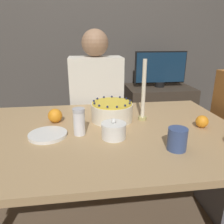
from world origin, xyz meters
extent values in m
cube|color=#4C4742|center=(0.00, 1.40, 1.30)|extent=(8.00, 0.05, 2.60)
cube|color=tan|center=(0.00, 0.00, 0.71)|extent=(1.49, 0.92, 0.03)
cylinder|color=tan|center=(0.68, 0.40, 0.35)|extent=(0.07, 0.07, 0.69)
cylinder|color=#EFE5CC|center=(0.11, 0.14, 0.77)|extent=(0.23, 0.23, 0.10)
cylinder|color=yellow|center=(0.11, 0.14, 0.82)|extent=(0.22, 0.22, 0.01)
sphere|color=#23284C|center=(0.21, 0.14, 0.83)|extent=(0.01, 0.01, 0.01)
sphere|color=#23284C|center=(0.20, 0.19, 0.83)|extent=(0.01, 0.01, 0.01)
sphere|color=#23284C|center=(0.16, 0.22, 0.83)|extent=(0.01, 0.01, 0.01)
sphere|color=#23284C|center=(0.12, 0.24, 0.83)|extent=(0.01, 0.01, 0.01)
sphere|color=#23284C|center=(0.07, 0.23, 0.83)|extent=(0.01, 0.01, 0.01)
sphere|color=#23284C|center=(0.03, 0.21, 0.83)|extent=(0.01, 0.01, 0.01)
sphere|color=#23284C|center=(0.01, 0.16, 0.83)|extent=(0.01, 0.01, 0.01)
sphere|color=#23284C|center=(0.01, 0.11, 0.83)|extent=(0.01, 0.01, 0.01)
sphere|color=#23284C|center=(0.03, 0.07, 0.83)|extent=(0.01, 0.01, 0.01)
sphere|color=#23284C|center=(0.07, 0.04, 0.83)|extent=(0.01, 0.01, 0.01)
sphere|color=#23284C|center=(0.12, 0.04, 0.83)|extent=(0.01, 0.01, 0.01)
sphere|color=#23284C|center=(0.16, 0.05, 0.83)|extent=(0.01, 0.01, 0.01)
sphere|color=#23284C|center=(0.20, 0.09, 0.83)|extent=(0.01, 0.01, 0.01)
cylinder|color=white|center=(0.08, -0.09, 0.75)|extent=(0.11, 0.11, 0.06)
cylinder|color=white|center=(0.08, -0.09, 0.79)|extent=(0.12, 0.12, 0.01)
sphere|color=white|center=(0.08, -0.09, 0.81)|extent=(0.02, 0.02, 0.02)
cylinder|color=white|center=(-0.08, -0.03, 0.78)|extent=(0.06, 0.06, 0.11)
cylinder|color=silver|center=(-0.08, -0.03, 0.85)|extent=(0.06, 0.06, 0.02)
cylinder|color=white|center=(-0.23, -0.04, 0.73)|extent=(0.18, 0.18, 0.01)
cylinder|color=white|center=(-0.23, -0.04, 0.74)|extent=(0.18, 0.18, 0.01)
cylinder|color=tan|center=(0.28, 0.12, 0.73)|extent=(0.05, 0.05, 0.02)
cylinder|color=silver|center=(0.28, 0.12, 0.90)|extent=(0.02, 0.02, 0.32)
cylinder|color=#384C7F|center=(0.33, -0.24, 0.77)|extent=(0.08, 0.08, 0.10)
sphere|color=orange|center=(0.56, -0.03, 0.76)|extent=(0.06, 0.06, 0.06)
sphere|color=orange|center=(-0.21, 0.14, 0.76)|extent=(0.08, 0.08, 0.08)
cube|color=#473D33|center=(0.05, 0.66, 0.23)|extent=(0.34, 0.34, 0.45)
cube|color=silver|center=(0.05, 0.66, 0.74)|extent=(0.40, 0.24, 0.58)
sphere|color=#9E7556|center=(0.05, 0.66, 1.13)|extent=(0.20, 0.20, 0.20)
cube|color=#382D23|center=(0.73, 1.12, 0.34)|extent=(0.67, 0.46, 0.69)
cylinder|color=black|center=(0.73, 1.12, 0.71)|extent=(0.10, 0.10, 0.05)
cube|color=black|center=(0.73, 1.13, 0.88)|extent=(0.53, 0.02, 0.32)
cube|color=#142D47|center=(0.73, 1.12, 0.88)|extent=(0.51, 0.03, 0.29)
camera|label=1|loc=(-0.05, -1.01, 1.17)|focal=35.00mm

